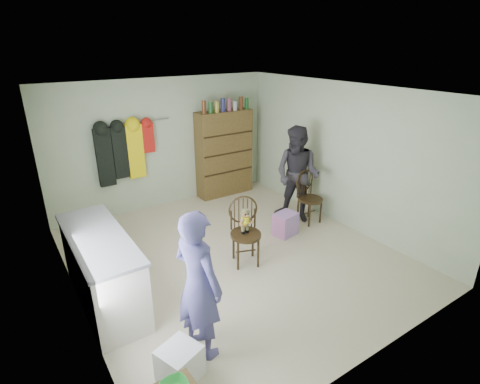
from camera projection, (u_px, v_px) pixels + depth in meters
ground_plane at (234, 256)px, 5.84m from camera, size 5.00×5.00×0.00m
room_walls at (214, 150)px, 5.66m from camera, size 5.00×5.00×5.00m
counter at (102, 269)px, 4.66m from camera, size 0.64×1.86×0.94m
plastic_tub at (180, 363)px, 3.67m from camera, size 0.47×0.46×0.35m
chair_front at (245, 227)px, 5.49m from camera, size 0.58×0.58×1.02m
chair_far at (308, 195)px, 6.79m from camera, size 0.44×0.44×0.97m
striped_bag at (285, 224)px, 6.41m from camera, size 0.42×0.36×0.40m
person_left at (198, 285)px, 3.78m from camera, size 0.55×0.69×1.65m
person_right at (297, 175)px, 6.73m from camera, size 0.95×1.05×1.76m
dresser at (224, 153)px, 7.91m from camera, size 1.20×0.39×2.07m
coat_rack at (124, 152)px, 6.78m from camera, size 1.42×0.12×1.09m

